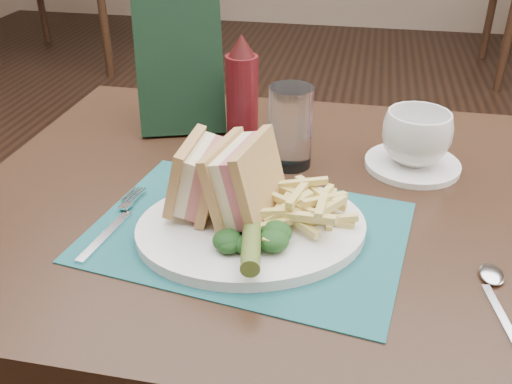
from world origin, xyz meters
TOP-DOWN VIEW (x-y plane):
  - floor at (0.00, 0.00)m, footprint 7.00×7.00m
  - wall_back at (0.00, 3.50)m, footprint 6.00×0.00m
  - table_main at (0.00, -0.50)m, footprint 0.90×0.75m
  - table_bg_left at (-1.84, 2.30)m, footprint 0.90×0.75m
  - placemat at (-0.02, -0.61)m, footprint 0.44×0.34m
  - plate at (-0.01, -0.62)m, footprint 0.36×0.32m
  - sandwich_half_a at (-0.10, -0.59)m, footprint 0.08×0.10m
  - sandwich_half_b at (-0.04, -0.60)m, footprint 0.10×0.13m
  - kale_garnish at (-0.01, -0.67)m, footprint 0.11×0.08m
  - pickle_spear at (0.00, -0.68)m, footprint 0.04×0.12m
  - fries_pile at (0.06, -0.60)m, footprint 0.18×0.20m
  - fork at (-0.19, -0.63)m, footprint 0.06×0.17m
  - spoon at (0.29, -0.69)m, footprint 0.06×0.15m
  - saucer at (0.20, -0.38)m, footprint 0.19×0.19m
  - coffee_cup at (0.20, -0.38)m, footprint 0.15×0.15m
  - drinking_glass at (0.01, -0.41)m, footprint 0.07×0.07m
  - ketchup_bottle at (-0.08, -0.33)m, footprint 0.07×0.07m
  - check_presenter at (-0.20, -0.30)m, footprint 0.17×0.13m

SIDE VIEW (x-z plane):
  - floor at x=0.00m, z-range 0.00..0.00m
  - wall_back at x=0.00m, z-range -3.00..3.00m
  - table_main at x=0.00m, z-range 0.00..0.75m
  - table_bg_left at x=-1.84m, z-range 0.00..0.75m
  - placemat at x=-0.02m, z-range 0.75..0.75m
  - spoon at x=0.29m, z-range 0.75..0.76m
  - saucer at x=0.20m, z-range 0.75..0.76m
  - fork at x=-0.19m, z-range 0.75..0.76m
  - plate at x=-0.01m, z-range 0.75..0.77m
  - kale_garnish at x=-0.01m, z-range 0.77..0.79m
  - pickle_spear at x=0.00m, z-range 0.78..0.80m
  - fries_pile at x=0.06m, z-range 0.77..0.82m
  - coffee_cup at x=0.20m, z-range 0.76..0.84m
  - drinking_glass at x=0.01m, z-range 0.75..0.88m
  - sandwich_half_a at x=-0.10m, z-range 0.77..0.87m
  - sandwich_half_b at x=-0.04m, z-range 0.77..0.88m
  - ketchup_bottle at x=-0.08m, z-range 0.75..0.94m
  - check_presenter at x=-0.20m, z-range 0.75..0.99m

